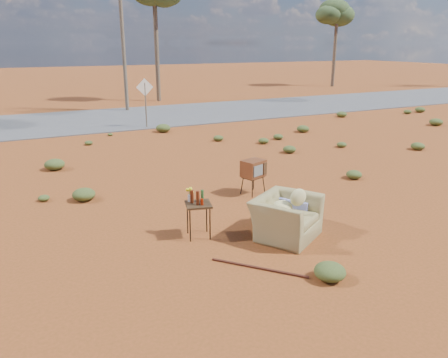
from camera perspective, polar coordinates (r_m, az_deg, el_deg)
name	(u,v)px	position (r m, az deg, el deg)	size (l,w,h in m)	color
ground	(245,231)	(8.99, 2.75, -6.77)	(140.00, 140.00, 0.00)	brown
highway	(100,120)	(22.82, -15.85, 7.48)	(140.00, 7.00, 0.04)	#565659
armchair	(288,211)	(8.71, 8.30, -4.10)	(1.62, 1.56, 1.10)	olive
tv_unit	(253,169)	(10.96, 3.86, 1.32)	(0.66, 0.59, 0.88)	black
side_table	(196,202)	(8.50, -3.63, -3.01)	(0.59, 0.59, 0.98)	#362413
rusty_bar	(259,268)	(7.58, 4.57, -11.49)	(0.05, 0.05, 1.71)	#512115
road_sign	(145,94)	(20.06, -10.26, 10.86)	(0.78, 0.06, 2.19)	brown
eucalyptus_right	(337,15)	(40.65, 14.57, 20.02)	(3.20, 3.20, 7.10)	brown
utility_pole_center	(122,34)	(25.39, -13.12, 17.99)	(1.40, 0.20, 8.00)	brown
scrub_patch	(144,174)	(12.51, -10.38, 0.66)	(17.49, 8.07, 0.33)	#455525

